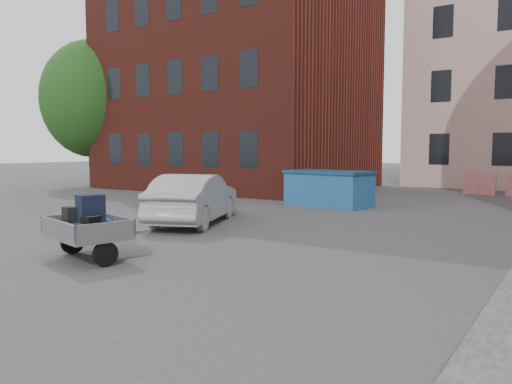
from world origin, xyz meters
The scene contains 7 objects.
ground centered at (0.00, 0.00, 0.00)m, with size 120.00×120.00×0.00m, color #38383A.
building_brick centered at (-9.00, 13.00, 7.00)m, with size 12.00×10.00×14.00m, color #591E16.
far_building centered at (-20.00, 22.00, 4.00)m, with size 6.00×6.00×8.00m, color maroon.
tree centered at (-16.00, 9.00, 5.17)m, with size 5.28×5.28×8.30m.
trailer centered at (-1.11, -2.87, 0.61)m, with size 1.82×1.95×1.20m.
dumpster centered at (-1.17, 7.41, 0.63)m, with size 3.21×2.00×1.26m.
silver_car centered at (-2.43, 1.64, 0.68)m, with size 1.43×4.10×1.35m, color #A0A2A7.
Camera 1 is at (6.47, -8.65, 2.04)m, focal length 35.00 mm.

